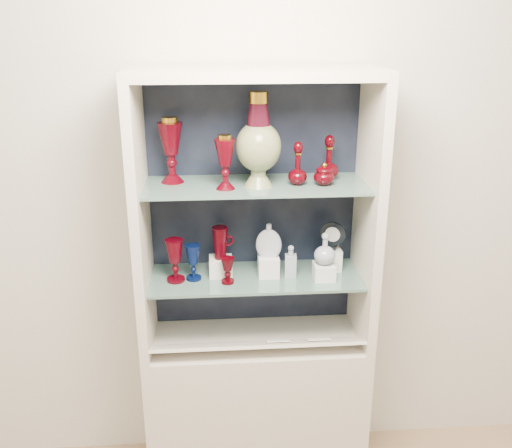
{
  "coord_description": "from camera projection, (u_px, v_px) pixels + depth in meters",
  "views": [
    {
      "loc": [
        -0.17,
        -0.72,
        2.12
      ],
      "look_at": [
        0.0,
        1.53,
        1.3
      ],
      "focal_mm": 40.0,
      "sensor_mm": 36.0,
      "label": 1
    }
  ],
  "objects": [
    {
      "name": "riser_ruby_pitcher",
      "position": [
        221.0,
        266.0,
        2.51
      ],
      "size": [
        0.1,
        0.1,
        0.08
      ],
      "primitive_type": "cube",
      "color": "silver",
      "rests_on": "shelf_lower"
    },
    {
      "name": "cabinet_side_left",
      "position": [
        141.0,
        221.0,
        2.36
      ],
      "size": [
        0.04,
        0.4,
        1.15
      ],
      "primitive_type": "cube",
      "color": "beige",
      "rests_on": "cabinet_base"
    },
    {
      "name": "riser_clear_round_decanter",
      "position": [
        324.0,
        271.0,
        2.47
      ],
      "size": [
        0.09,
        0.09,
        0.07
      ],
      "primitive_type": "cube",
      "color": "silver",
      "rests_on": "shelf_lower"
    },
    {
      "name": "label_card_0",
      "position": [
        278.0,
        341.0,
        2.48
      ],
      "size": [
        0.1,
        0.06,
        0.03
      ],
      "primitive_type": "cube",
      "rotation": [
        -0.44,
        0.0,
        0.0
      ],
      "color": "white",
      "rests_on": "label_ledge"
    },
    {
      "name": "cameo_medallion",
      "position": [
        333.0,
        235.0,
        2.51
      ],
      "size": [
        0.12,
        0.08,
        0.13
      ],
      "primitive_type": null,
      "rotation": [
        0.0,
        0.0,
        -0.43
      ],
      "color": "black",
      "rests_on": "riser_cameo_medallion"
    },
    {
      "name": "cabinet_top_cap",
      "position": [
        256.0,
        73.0,
        2.19
      ],
      "size": [
        1.0,
        0.4,
        0.04
      ],
      "primitive_type": "cube",
      "color": "beige",
      "rests_on": "cabinet_side_left"
    },
    {
      "name": "shelf_upper",
      "position": [
        256.0,
        185.0,
        2.37
      ],
      "size": [
        0.92,
        0.34,
        0.01
      ],
      "primitive_type": "cube",
      "color": "slate",
      "rests_on": "cabinet_side_left"
    },
    {
      "name": "ruby_pitcher",
      "position": [
        220.0,
        243.0,
        2.47
      ],
      "size": [
        0.12,
        0.08,
        0.14
      ],
      "primitive_type": null,
      "rotation": [
        0.0,
        0.0,
        0.16
      ],
      "color": "#49000A",
      "rests_on": "riser_ruby_pitcher"
    },
    {
      "name": "clear_square_bottle",
      "position": [
        291.0,
        261.0,
        2.48
      ],
      "size": [
        0.06,
        0.06,
        0.14
      ],
      "primitive_type": null,
      "rotation": [
        0.0,
        0.0,
        -0.11
      ],
      "color": "#8D98A6",
      "rests_on": "shelf_lower"
    },
    {
      "name": "shelf_lower",
      "position": [
        256.0,
        277.0,
        2.51
      ],
      "size": [
        0.92,
        0.34,
        0.01
      ],
      "primitive_type": "cube",
      "color": "slate",
      "rests_on": "cabinet_side_left"
    },
    {
      "name": "flat_flask",
      "position": [
        269.0,
        240.0,
        2.46
      ],
      "size": [
        0.12,
        0.06,
        0.16
      ],
      "primitive_type": null,
      "rotation": [
        0.0,
        0.0,
        -0.17
      ],
      "color": "#B1B9C7",
      "rests_on": "riser_flat_flask"
    },
    {
      "name": "label_ledge",
      "position": [
        258.0,
        345.0,
        2.48
      ],
      "size": [
        0.92,
        0.17,
        0.09
      ],
      "primitive_type": "cube",
      "rotation": [
        -0.44,
        0.0,
        0.0
      ],
      "color": "beige",
      "rests_on": "cabinet_base"
    },
    {
      "name": "lidded_bowl",
      "position": [
        324.0,
        174.0,
        2.34
      ],
      "size": [
        0.11,
        0.11,
        0.1
      ],
      "primitive_type": null,
      "rotation": [
        0.0,
        0.0,
        -0.33
      ],
      "color": "#430006",
      "rests_on": "shelf_upper"
    },
    {
      "name": "cabinet_side_right",
      "position": [
        368.0,
        216.0,
        2.43
      ],
      "size": [
        0.04,
        0.4,
        1.15
      ],
      "primitive_type": "cube",
      "color": "beige",
      "rests_on": "cabinet_base"
    },
    {
      "name": "pedestal_lamp_left",
      "position": [
        171.0,
        150.0,
        2.35
      ],
      "size": [
        0.13,
        0.13,
        0.27
      ],
      "primitive_type": null,
      "rotation": [
        0.0,
        0.0,
        0.26
      ],
      "color": "#49000A",
      "rests_on": "shelf_upper"
    },
    {
      "name": "ruby_decanter_b",
      "position": [
        329.0,
        156.0,
        2.4
      ],
      "size": [
        0.09,
        0.09,
        0.2
      ],
      "primitive_type": null,
      "rotation": [
        0.0,
        0.0,
        -0.08
      ],
      "color": "#430006",
      "rests_on": "shelf_upper"
    },
    {
      "name": "wall_back",
      "position": [
        252.0,
        187.0,
        2.58
      ],
      "size": [
        3.5,
        0.02,
        2.8
      ],
      "primitive_type": "cube",
      "color": "silver",
      "rests_on": "ground"
    },
    {
      "name": "enamel_urn",
      "position": [
        258.0,
        140.0,
        2.28
      ],
      "size": [
        0.21,
        0.21,
        0.38
      ],
      "primitive_type": null,
      "rotation": [
        0.0,
        0.0,
        0.14
      ],
      "color": "#103F13",
      "rests_on": "shelf_upper"
    },
    {
      "name": "label_card_1",
      "position": [
        319.0,
        339.0,
        2.49
      ],
      "size": [
        0.1,
        0.06,
        0.03
      ],
      "primitive_type": "cube",
      "rotation": [
        -0.44,
        0.0,
        0.0
      ],
      "color": "white",
      "rests_on": "label_ledge"
    },
    {
      "name": "cobalt_goblet",
      "position": [
        193.0,
        262.0,
        2.45
      ],
      "size": [
        0.08,
        0.08,
        0.16
      ],
      "primitive_type": null,
      "rotation": [
        0.0,
        0.0,
        0.16
      ],
      "color": "#061240",
      "rests_on": "shelf_lower"
    },
    {
      "name": "clear_round_decanter",
      "position": [
        325.0,
        249.0,
        2.43
      ],
      "size": [
        0.1,
        0.1,
        0.14
      ],
      "primitive_type": null,
      "rotation": [
        0.0,
        0.0,
        -0.15
      ],
      "color": "#8D98A6",
      "rests_on": "riser_clear_round_decanter"
    },
    {
      "name": "cabinet_back_panel",
      "position": [
        253.0,
        205.0,
        2.57
      ],
      "size": [
        0.98,
        0.02,
        1.15
      ],
      "primitive_type": "cube",
      "color": "black",
      "rests_on": "cabinet_base"
    },
    {
      "name": "cabinet_base",
      "position": [
        256.0,
        406.0,
        2.72
      ],
      "size": [
        1.0,
        0.4,
        0.75
      ],
      "primitive_type": "cube",
      "color": "beige",
      "rests_on": "ground"
    },
    {
      "name": "riser_flat_flask",
      "position": [
        268.0,
        266.0,
        2.5
      ],
      "size": [
        0.09,
        0.09,
        0.09
      ],
      "primitive_type": "cube",
      "color": "silver",
      "rests_on": "shelf_lower"
    },
    {
      "name": "riser_cameo_medallion",
      "position": [
        332.0,
        259.0,
        2.55
      ],
      "size": [
        0.08,
        0.08,
        0.1
      ],
      "primitive_type": "cube",
      "color": "silver",
      "rests_on": "shelf_lower"
    },
    {
      "name": "ruby_goblet_tall",
      "position": [
        175.0,
        261.0,
        2.43
      ],
      "size": [
        0.1,
        0.1,
        0.19
      ],
      "primitive_type": null,
      "rotation": [
        0.0,
        0.0,
        -0.26
      ],
      "color": "#49000A",
      "rests_on": "shelf_lower"
    },
    {
      "name": "ruby_goblet_small",
      "position": [
        228.0,
        270.0,
        2.42
      ],
      "size": [
        0.06,
        0.06,
        0.12
      ],
      "primitive_type": null,
      "rotation": [
        0.0,
        0.0,
        -0.09
      ],
      "color": "#430006",
      "rests_on": "shelf_lower"
    },
    {
      "name": "ruby_decanter_a",
      "position": [
        298.0,
        161.0,
        2.32
      ],
      "size": [
        0.1,
        0.1,
        0.2
      ],
      "primitive_type": null,
      "rotation": [
        0.0,
        0.0,
        -0.43
      ],
      "color": "#430006",
      "rests_on": "shelf_upper"
    },
    {
      "name": "pedestal_lamp_right",
      "position": [
        225.0,
        162.0,
        2.26
      ],
      "size": [
        0.11,
        0.11,
        0.22
      ],
      "primitive_type": null,
      "rotation": [
        0.0,
        0.0,
        -0.42
      ],
      "color": "#49000A",
      "rests_on": "shelf_upper"
    }
  ]
}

